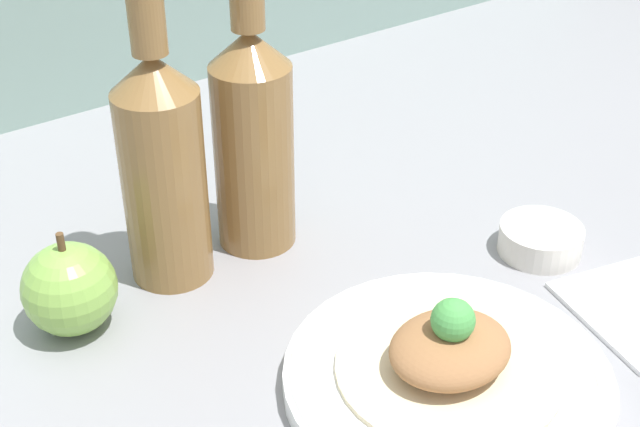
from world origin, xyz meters
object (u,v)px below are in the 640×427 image
Objects in this scene: cider_bottle_left at (162,161)px; cider_bottle_right at (253,132)px; apple at (70,289)px; plated_food at (450,352)px; plate at (447,377)px; dipping_bowl at (540,239)px.

cider_bottle_right is at bearing 0.00° from cider_bottle_left.
plated_food is at bearing -49.83° from apple.
dipping_bowl is at bearing 23.28° from plate.
plated_food is 0.59× the size of cider_bottle_left.
plate is 3.22× the size of dipping_bowl.
dipping_bowl is (26.85, -16.05, -9.25)cm from cider_bottle_left.
cider_bottle_right reaches higher than plate.
cider_bottle_left and cider_bottle_right have the same top height.
cider_bottle_right is at bearing 91.26° from plated_food.
cider_bottle_right is (-0.52, 23.80, 7.19)cm from plated_food.
apple is at bearing -173.41° from cider_bottle_right.
plated_food is 0.59× the size of cider_bottle_right.
plate is 25.62cm from cider_bottle_right.
apple is (-17.83, -2.06, -6.93)cm from cider_bottle_right.
cider_bottle_right is (-0.52, 23.80, 9.46)cm from plate.
cider_bottle_right is (8.32, 0.00, 0.00)cm from cider_bottle_left.
plated_food is 24.87cm from cider_bottle_right.
cider_bottle_left is at bearing 110.39° from plated_food.
cider_bottle_left is 32.62cm from dipping_bowl.
plate is at bearing -69.61° from cider_bottle_left.
cider_bottle_left is (-8.85, 23.80, 7.19)cm from plated_food.
cider_bottle_left is (-8.85, 23.80, 9.46)cm from plate.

